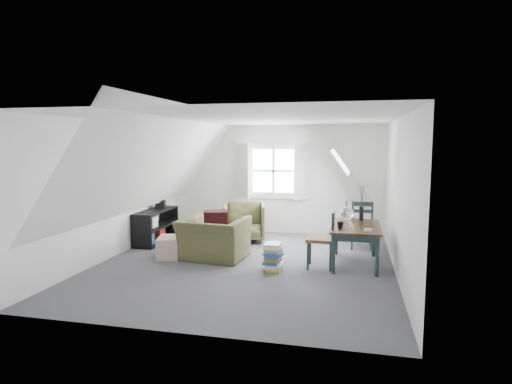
% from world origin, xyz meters
% --- Properties ---
extents(floor, '(5.50, 5.50, 0.00)m').
position_xyz_m(floor, '(0.00, 0.00, 0.00)').
color(floor, '#46464B').
rests_on(floor, ground).
extents(ceiling, '(5.50, 5.50, 0.00)m').
position_xyz_m(ceiling, '(0.00, 0.00, 2.50)').
color(ceiling, white).
rests_on(ceiling, wall_back).
extents(wall_back, '(5.00, 0.00, 5.00)m').
position_xyz_m(wall_back, '(0.00, 2.75, 1.25)').
color(wall_back, silver).
rests_on(wall_back, ground).
extents(wall_front, '(5.00, 0.00, 5.00)m').
position_xyz_m(wall_front, '(0.00, -2.75, 1.25)').
color(wall_front, silver).
rests_on(wall_front, ground).
extents(wall_left, '(0.00, 5.50, 5.50)m').
position_xyz_m(wall_left, '(-2.50, 0.00, 1.25)').
color(wall_left, silver).
rests_on(wall_left, ground).
extents(wall_right, '(0.00, 5.50, 5.50)m').
position_xyz_m(wall_right, '(2.50, 0.00, 1.25)').
color(wall_right, silver).
rests_on(wall_right, ground).
extents(slope_left, '(3.19, 5.50, 4.48)m').
position_xyz_m(slope_left, '(-1.55, 0.00, 1.78)').
color(slope_left, white).
rests_on(slope_left, wall_left).
extents(slope_right, '(3.19, 5.50, 4.48)m').
position_xyz_m(slope_right, '(1.55, 0.00, 1.78)').
color(slope_right, white).
rests_on(slope_right, wall_right).
extents(dormer_window, '(1.71, 0.35, 1.30)m').
position_xyz_m(dormer_window, '(0.00, 2.68, 1.45)').
color(dormer_window, white).
rests_on(dormer_window, wall_back).
extents(skylight, '(0.35, 0.75, 0.47)m').
position_xyz_m(skylight, '(1.55, 1.30, 1.75)').
color(skylight, white).
rests_on(skylight, slope_right).
extents(armchair_near, '(1.23, 1.10, 0.75)m').
position_xyz_m(armchair_near, '(-0.64, 0.25, 0.00)').
color(armchair_near, '#474A29').
rests_on(armchair_near, floor).
extents(armchair_far, '(1.05, 1.07, 0.82)m').
position_xyz_m(armchair_far, '(-0.47, 1.78, 0.00)').
color(armchair_far, '#474A29').
rests_on(armchair_far, floor).
extents(throw_pillow, '(0.48, 0.35, 0.45)m').
position_xyz_m(throw_pillow, '(-0.64, 0.40, 0.66)').
color(throw_pillow, '#3D101B').
rests_on(throw_pillow, armchair_near).
extents(ottoman, '(0.68, 0.68, 0.38)m').
position_xyz_m(ottoman, '(-1.39, 0.19, 0.19)').
color(ottoman, '#B9A190').
rests_on(ottoman, floor).
extents(dining_table, '(0.83, 1.38, 0.69)m').
position_xyz_m(dining_table, '(1.86, 0.44, 0.60)').
color(dining_table, '#302110').
rests_on(dining_table, floor).
extents(demijohn, '(0.24, 0.24, 0.34)m').
position_xyz_m(demijohn, '(1.71, 0.89, 0.83)').
color(demijohn, silver).
rests_on(demijohn, dining_table).
extents(vase_twigs, '(0.08, 0.09, 0.63)m').
position_xyz_m(vase_twigs, '(1.96, 0.99, 0.83)').
color(vase_twigs, black).
rests_on(vase_twigs, dining_table).
extents(cup, '(0.12, 0.12, 0.10)m').
position_xyz_m(cup, '(1.61, 0.14, 0.69)').
color(cup, black).
rests_on(cup, dining_table).
extents(paper_box, '(0.13, 0.10, 0.04)m').
position_xyz_m(paper_box, '(2.06, -0.01, 0.71)').
color(paper_box, white).
rests_on(paper_box, dining_table).
extents(dining_chair_far, '(0.46, 0.46, 0.97)m').
position_xyz_m(dining_chair_far, '(1.99, 1.61, 0.51)').
color(dining_chair_far, brown).
rests_on(dining_chair_far, floor).
extents(dining_chair_near, '(0.46, 0.46, 0.97)m').
position_xyz_m(dining_chair_near, '(1.32, 0.12, 0.51)').
color(dining_chair_near, brown).
rests_on(dining_chair_near, floor).
extents(media_shelf, '(0.44, 1.33, 0.68)m').
position_xyz_m(media_shelf, '(-2.27, 1.20, 0.31)').
color(media_shelf, black).
rests_on(media_shelf, floor).
extents(electronics_box, '(0.24, 0.29, 0.20)m').
position_xyz_m(electronics_box, '(-2.27, 1.50, 0.77)').
color(electronics_box, black).
rests_on(electronics_box, media_shelf).
extents(magazine_stack, '(0.34, 0.40, 0.45)m').
position_xyz_m(magazine_stack, '(0.54, -0.21, 0.23)').
color(magazine_stack, '#B29933').
rests_on(magazine_stack, floor).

